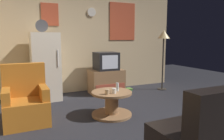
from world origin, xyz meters
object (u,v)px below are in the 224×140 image
(standing_lamp, at_px, (164,39))
(coffee_table, at_px, (112,104))
(tv_stand, at_px, (106,81))
(wine_glass, at_px, (117,87))
(armchair, at_px, (26,102))
(mug_ceramic_white, at_px, (114,91))
(book_stack, at_px, (128,89))
(fridge, at_px, (45,66))
(crt_tv, at_px, (106,61))
(mug_ceramic_tan, at_px, (107,92))

(standing_lamp, height_order, coffee_table, standing_lamp)
(tv_stand, distance_m, standing_lamp, 1.88)
(wine_glass, height_order, armchair, armchair)
(tv_stand, relative_size, coffee_table, 1.17)
(mug_ceramic_white, bearing_deg, standing_lamp, 33.23)
(coffee_table, bearing_deg, armchair, 168.00)
(standing_lamp, xyz_separation_m, book_stack, (-0.92, 0.23, -1.32))
(fridge, xyz_separation_m, armchair, (-0.50, -1.26, -0.42))
(mug_ceramic_white, xyz_separation_m, armchair, (-1.39, 0.43, -0.15))
(fridge, xyz_separation_m, coffee_table, (0.91, -1.56, -0.54))
(book_stack, bearing_deg, armchair, -155.46)
(crt_tv, height_order, book_stack, crt_tv)
(wine_glass, bearing_deg, mug_ceramic_white, -134.71)
(coffee_table, height_order, book_stack, coffee_table)
(coffee_table, height_order, wine_glass, wine_glass)
(wine_glass, height_order, book_stack, wine_glass)
(fridge, relative_size, tv_stand, 2.11)
(standing_lamp, height_order, wine_glass, standing_lamp)
(tv_stand, relative_size, wine_glass, 5.60)
(tv_stand, bearing_deg, fridge, 179.03)
(fridge, xyz_separation_m, crt_tv, (1.46, -0.03, 0.06))
(fridge, bearing_deg, crt_tv, -1.02)
(crt_tv, distance_m, standing_lamp, 1.65)
(fridge, relative_size, mug_ceramic_white, 19.67)
(mug_ceramic_tan, relative_size, book_stack, 0.48)
(coffee_table, xyz_separation_m, mug_ceramic_tan, (-0.15, -0.14, 0.26))
(crt_tv, relative_size, mug_ceramic_tan, 6.00)
(wine_glass, distance_m, mug_ceramic_white, 0.18)
(tv_stand, distance_m, wine_glass, 1.61)
(standing_lamp, xyz_separation_m, coffee_table, (-2.08, -1.24, -1.14))
(crt_tv, xyz_separation_m, coffee_table, (-0.55, -1.53, -0.59))
(fridge, height_order, book_stack, fridge)
(coffee_table, distance_m, mug_ceramic_tan, 0.34)
(crt_tv, distance_m, mug_ceramic_white, 1.78)
(wine_glass, bearing_deg, coffee_table, 178.24)
(armchair, bearing_deg, coffee_table, -12.00)
(crt_tv, bearing_deg, coffee_table, -109.73)
(armchair, bearing_deg, tv_stand, 32.03)
(crt_tv, xyz_separation_m, armchair, (-1.96, -1.23, -0.48))
(tv_stand, xyz_separation_m, book_stack, (0.61, -0.06, -0.26))
(tv_stand, relative_size, armchair, 0.88)
(standing_lamp, distance_m, mug_ceramic_white, 2.66)
(fridge, height_order, standing_lamp, fridge)
(standing_lamp, xyz_separation_m, armchair, (-3.49, -0.94, -1.02))
(tv_stand, relative_size, mug_ceramic_white, 9.33)
(mug_ceramic_tan, bearing_deg, wine_glass, 28.23)
(standing_lamp, distance_m, wine_glass, 2.48)
(standing_lamp, bearing_deg, fridge, 174.07)
(mug_ceramic_white, bearing_deg, fridge, 117.93)
(fridge, height_order, coffee_table, fridge)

